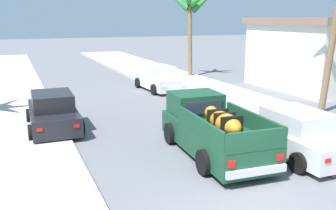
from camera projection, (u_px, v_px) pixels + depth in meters
name	position (u px, v px, depth m)	size (l,w,h in m)	color
sidewalk_right	(216.00, 95.00, 21.60)	(5.15, 60.00, 0.12)	#B2AFA8
curb_left	(25.00, 113.00, 17.69)	(0.16, 60.00, 0.10)	silver
curb_right	(198.00, 97.00, 21.16)	(0.16, 60.00, 0.10)	silver
pickup_truck	(212.00, 129.00, 12.43)	(2.45, 5.32, 1.80)	#19472D
car_left_near	(159.00, 79.00, 23.43)	(2.20, 4.33, 1.54)	silver
car_right_near	(295.00, 134.00, 12.26)	(2.05, 4.27, 1.54)	silver
car_left_mid	(53.00, 112.00, 15.07)	(2.08, 4.29, 1.54)	black
palm_tree_right_mid	(192.00, 5.00, 27.85)	(3.79, 3.29, 6.57)	brown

